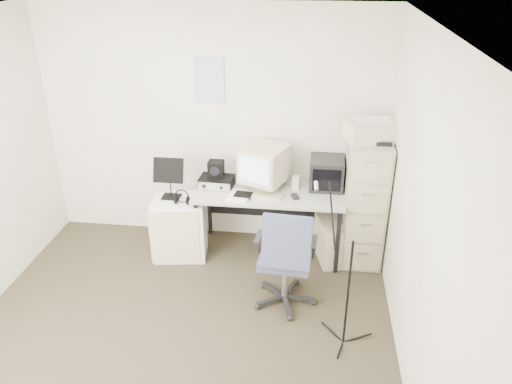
# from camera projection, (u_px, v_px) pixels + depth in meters

# --- Properties ---
(floor) EXTENTS (3.60, 3.60, 0.01)m
(floor) POSITION_uv_depth(u_px,v_px,m) (177.00, 342.00, 4.14)
(floor) COLOR #312D1B
(floor) RESTS_ON ground
(ceiling) EXTENTS (3.60, 3.60, 0.01)m
(ceiling) POSITION_uv_depth(u_px,v_px,m) (148.00, 28.00, 3.03)
(ceiling) COLOR white
(ceiling) RESTS_ON ground
(wall_back) EXTENTS (3.60, 0.02, 2.50)m
(wall_back) POSITION_uv_depth(u_px,v_px,m) (213.00, 127.00, 5.19)
(wall_back) COLOR white
(wall_back) RESTS_ON ground
(wall_right) EXTENTS (0.02, 3.60, 2.50)m
(wall_right) POSITION_uv_depth(u_px,v_px,m) (421.00, 224.00, 3.39)
(wall_right) COLOR white
(wall_right) RESTS_ON ground
(wall_calendar) EXTENTS (0.30, 0.02, 0.44)m
(wall_calendar) POSITION_uv_depth(u_px,v_px,m) (209.00, 80.00, 4.96)
(wall_calendar) COLOR white
(wall_calendar) RESTS_ON wall_back
(filing_cabinet) EXTENTS (0.40, 0.60, 1.30)m
(filing_cabinet) POSITION_uv_depth(u_px,v_px,m) (364.00, 201.00, 5.00)
(filing_cabinet) COLOR tan
(filing_cabinet) RESTS_ON floor
(printer) EXTENTS (0.55, 0.45, 0.18)m
(printer) POSITION_uv_depth(u_px,v_px,m) (372.00, 131.00, 4.67)
(printer) COLOR beige
(printer) RESTS_ON filing_cabinet
(desk) EXTENTS (1.50, 0.70, 0.73)m
(desk) POSITION_uv_depth(u_px,v_px,m) (269.00, 221.00, 5.20)
(desk) COLOR #AEB09D
(desk) RESTS_ON floor
(crt_monitor) EXTENTS (0.53, 0.54, 0.44)m
(crt_monitor) POSITION_uv_depth(u_px,v_px,m) (265.00, 167.00, 5.00)
(crt_monitor) COLOR beige
(crt_monitor) RESTS_ON desk
(crt_tv) EXTENTS (0.34, 0.36, 0.31)m
(crt_tv) POSITION_uv_depth(u_px,v_px,m) (326.00, 173.00, 5.04)
(crt_tv) COLOR black
(crt_tv) RESTS_ON desk
(desk_speaker) EXTENTS (0.08, 0.08, 0.13)m
(desk_speaker) POSITION_uv_depth(u_px,v_px,m) (296.00, 183.00, 5.04)
(desk_speaker) COLOR beige
(desk_speaker) RESTS_ON desk
(keyboard) EXTENTS (0.42, 0.20, 0.02)m
(keyboard) POSITION_uv_depth(u_px,v_px,m) (261.00, 195.00, 4.91)
(keyboard) COLOR beige
(keyboard) RESTS_ON desk
(mouse) EXTENTS (0.09, 0.12, 0.03)m
(mouse) POSITION_uv_depth(u_px,v_px,m) (295.00, 197.00, 4.88)
(mouse) COLOR black
(mouse) RESTS_ON desk
(radio_receiver) EXTENTS (0.36, 0.27, 0.10)m
(radio_receiver) POSITION_uv_depth(u_px,v_px,m) (217.00, 182.00, 5.10)
(radio_receiver) COLOR black
(radio_receiver) RESTS_ON desk
(radio_speaker) EXTENTS (0.16, 0.15, 0.15)m
(radio_speaker) POSITION_uv_depth(u_px,v_px,m) (216.00, 168.00, 5.09)
(radio_speaker) COLOR black
(radio_speaker) RESTS_ON radio_receiver
(papers) EXTENTS (0.25, 0.31, 0.02)m
(papers) POSITION_uv_depth(u_px,v_px,m) (239.00, 195.00, 4.91)
(papers) COLOR white
(papers) RESTS_ON desk
(pc_tower) EXTENTS (0.32, 0.51, 0.45)m
(pc_tower) POSITION_uv_depth(u_px,v_px,m) (329.00, 240.00, 5.15)
(pc_tower) COLOR beige
(pc_tower) RESTS_ON floor
(office_chair) EXTENTS (0.62, 0.62, 1.00)m
(office_chair) POSITION_uv_depth(u_px,v_px,m) (286.00, 256.00, 4.39)
(office_chair) COLOR #4A5172
(office_chair) RESTS_ON floor
(side_cart) EXTENTS (0.58, 0.49, 0.65)m
(side_cart) POSITION_uv_depth(u_px,v_px,m) (180.00, 227.00, 5.18)
(side_cart) COLOR white
(side_cart) RESTS_ON floor
(music_stand) EXTENTS (0.33, 0.23, 0.45)m
(music_stand) POSITION_uv_depth(u_px,v_px,m) (170.00, 178.00, 4.97)
(music_stand) COLOR black
(music_stand) RESTS_ON side_cart
(headphones) EXTENTS (0.18, 0.18, 0.03)m
(headphones) POSITION_uv_depth(u_px,v_px,m) (182.00, 199.00, 4.93)
(headphones) COLOR black
(headphones) RESTS_ON side_cart
(mic_stand) EXTENTS (0.02, 0.02, 1.28)m
(mic_stand) POSITION_uv_depth(u_px,v_px,m) (350.00, 278.00, 3.85)
(mic_stand) COLOR black
(mic_stand) RESTS_ON floor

